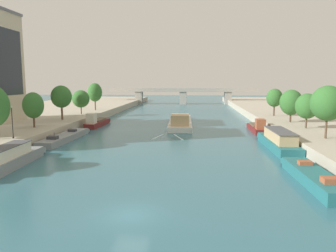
% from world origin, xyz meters
% --- Properties ---
extents(ground_plane, '(400.00, 400.00, 0.00)m').
position_xyz_m(ground_plane, '(0.00, 0.00, 0.00)').
color(ground_plane, '#336675').
extents(quay_left, '(36.00, 170.00, 1.84)m').
position_xyz_m(quay_left, '(-36.70, 55.00, 0.92)').
color(quay_left, '#B2A893').
rests_on(quay_left, ground).
extents(quay_right, '(36.00, 170.00, 1.84)m').
position_xyz_m(quay_right, '(36.70, 55.00, 0.92)').
color(quay_right, '#B2A893').
rests_on(quay_right, ground).
extents(barge_midriver, '(5.51, 24.39, 3.16)m').
position_xyz_m(barge_midriver, '(1.66, 48.55, 0.92)').
color(barge_midriver, silver).
rests_on(barge_midriver, ground).
extents(wake_behind_barge, '(5.60, 5.97, 0.03)m').
position_xyz_m(wake_behind_barge, '(0.10, 33.82, 0.01)').
color(wake_behind_barge, '#A5D1DB').
rests_on(wake_behind_barge, ground).
extents(moored_boat_left_downstream, '(2.93, 13.55, 2.62)m').
position_xyz_m(moored_boat_left_downstream, '(-16.33, 11.82, 1.10)').
color(moored_boat_left_downstream, gray).
rests_on(moored_boat_left_downstream, ground).
extents(moored_boat_left_upstream, '(3.25, 16.09, 2.11)m').
position_xyz_m(moored_boat_left_upstream, '(-16.78, 29.25, 0.53)').
color(moored_boat_left_upstream, gray).
rests_on(moored_boat_left_upstream, ground).
extents(moored_boat_left_gap_after, '(2.57, 12.18, 3.18)m').
position_xyz_m(moored_boat_left_gap_after, '(-16.46, 46.07, 0.92)').
color(moored_boat_left_gap_after, maroon).
rests_on(moored_boat_left_gap_after, ground).
extents(moored_boat_right_gap_after, '(2.98, 13.22, 2.29)m').
position_xyz_m(moored_boat_right_gap_after, '(16.26, 8.91, 0.63)').
color(moored_boat_right_gap_after, '#23666B').
rests_on(moored_boat_right_gap_after, ground).
extents(moored_boat_right_near, '(3.23, 15.12, 2.84)m').
position_xyz_m(moored_boat_right_near, '(16.99, 25.18, 1.19)').
color(moored_boat_right_near, '#23666B').
rests_on(moored_boat_right_near, ground).
extents(moored_boat_right_far, '(2.26, 11.09, 2.84)m').
position_xyz_m(moored_boat_right_far, '(16.94, 41.28, 0.83)').
color(moored_boat_right_far, maroon).
rests_on(moored_boat_right_far, ground).
extents(tree_left_far, '(3.54, 3.54, 6.08)m').
position_xyz_m(tree_left_far, '(-22.97, 31.17, 5.66)').
color(tree_left_far, brown).
rests_on(tree_left_far, quay_left).
extents(tree_left_midway, '(4.22, 4.22, 7.06)m').
position_xyz_m(tree_left_midway, '(-22.71, 42.66, 6.59)').
color(tree_left_midway, brown).
rests_on(tree_left_midway, quay_left).
extents(tree_left_distant, '(4.14, 4.14, 5.78)m').
position_xyz_m(tree_left_distant, '(-22.63, 54.01, 5.51)').
color(tree_left_distant, brown).
rests_on(tree_left_distant, quay_left).
extents(tree_left_nearest, '(3.88, 3.88, 7.39)m').
position_xyz_m(tree_left_nearest, '(-22.39, 64.62, 6.70)').
color(tree_left_nearest, brown).
rests_on(tree_left_nearest, quay_left).
extents(tree_right_past_mid, '(4.67, 4.67, 7.39)m').
position_xyz_m(tree_right_past_mid, '(23.09, 23.95, 6.77)').
color(tree_right_past_mid, brown).
rests_on(tree_right_past_mid, quay_right).
extents(tree_right_end_of_row, '(3.88, 3.88, 5.91)m').
position_xyz_m(tree_right_end_of_row, '(23.69, 33.91, 5.60)').
color(tree_right_end_of_row, brown).
rests_on(tree_right_end_of_row, quay_right).
extents(tree_right_midway, '(4.33, 4.33, 6.32)m').
position_xyz_m(tree_right_midway, '(23.44, 42.18, 5.69)').
color(tree_right_midway, brown).
rests_on(tree_right_midway, quay_right).
extents(tree_right_third, '(3.62, 3.62, 6.23)m').
position_xyz_m(tree_right_third, '(22.99, 53.56, 5.98)').
color(tree_right_third, brown).
rests_on(tree_right_third, quay_right).
extents(lamppost_left_bank, '(0.28, 0.28, 4.55)m').
position_xyz_m(lamppost_left_bank, '(-20.70, 20.55, 4.34)').
color(lamppost_left_bank, black).
rests_on(lamppost_left_bank, quay_left).
extents(bridge_far, '(61.39, 4.40, 6.75)m').
position_xyz_m(bridge_far, '(0.00, 114.69, 4.31)').
color(bridge_far, '#9E998E').
rests_on(bridge_far, ground).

